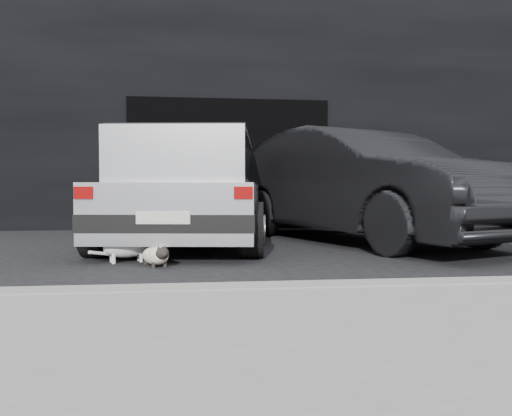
{
  "coord_description": "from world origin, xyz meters",
  "views": [
    {
      "loc": [
        0.36,
        -6.0,
        0.77
      ],
      "look_at": [
        0.97,
        -0.81,
        0.59
      ],
      "focal_mm": 35.0,
      "sensor_mm": 36.0,
      "label": 1
    }
  ],
  "objects": [
    {
      "name": "second_car",
      "position": [
        2.8,
        1.21,
        0.85
      ],
      "size": [
        3.56,
        5.46,
        1.7
      ],
      "primitive_type": "imported",
      "rotation": [
        0.0,
        0.0,
        0.37
      ],
      "color": "black",
      "rests_on": "ground"
    },
    {
      "name": "ground",
      "position": [
        0.0,
        0.0,
        0.0
      ],
      "size": [
        80.0,
        80.0,
        0.0
      ],
      "primitive_type": "plane",
      "color": "black",
      "rests_on": "ground"
    },
    {
      "name": "sidewalk",
      "position": [
        1.0,
        -3.8,
        0.06
      ],
      "size": [
        18.0,
        2.2,
        0.11
      ],
      "primitive_type": "cube",
      "color": "gray",
      "rests_on": "ground"
    },
    {
      "name": "cat_siamese",
      "position": [
        -0.05,
        -0.87,
        0.11
      ],
      "size": [
        0.39,
        0.65,
        0.24
      ],
      "rotation": [
        0.0,
        0.0,
        3.52
      ],
      "color": "beige",
      "rests_on": "ground"
    },
    {
      "name": "curb",
      "position": [
        1.0,
        -2.6,
        0.06
      ],
      "size": [
        18.0,
        0.25,
        0.12
      ],
      "primitive_type": "cube",
      "color": "gray",
      "rests_on": "ground"
    },
    {
      "name": "silver_hatchback",
      "position": [
        0.28,
        1.14,
        0.85
      ],
      "size": [
        2.52,
        4.41,
        1.55
      ],
      "rotation": [
        0.0,
        0.0,
        -0.14
      ],
      "color": "silver",
      "rests_on": "ground"
    },
    {
      "name": "garage_opening",
      "position": [
        1.0,
        3.99,
        1.3
      ],
      "size": [
        4.0,
        0.1,
        2.6
      ],
      "primitive_type": "cube",
      "color": "black",
      "rests_on": "ground"
    },
    {
      "name": "cat_white",
      "position": [
        -0.36,
        -0.52,
        0.17
      ],
      "size": [
        0.69,
        0.39,
        0.34
      ],
      "rotation": [
        0.0,
        0.0,
        -1.24
      ],
      "color": "silver",
      "rests_on": "ground"
    },
    {
      "name": "building_facade",
      "position": [
        1.0,
        6.0,
        2.5
      ],
      "size": [
        34.0,
        4.0,
        5.0
      ],
      "primitive_type": "cube",
      "color": "black",
      "rests_on": "ground"
    }
  ]
}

